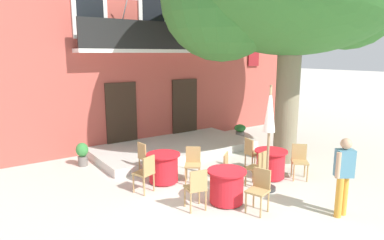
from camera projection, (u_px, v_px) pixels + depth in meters
name	position (u px, v px, depth m)	size (l,w,h in m)	color
ground_plane	(224.00, 194.00, 7.93)	(120.00, 120.00, 0.00)	beige
building_facade	(129.00, 41.00, 13.33)	(13.00, 5.09, 7.50)	#B24C42
entrance_step_platform	(174.00, 148.00, 11.38)	(5.31, 2.64, 0.25)	silver
cafe_table_near_tree	(227.00, 186.00, 7.37)	(0.86, 0.86, 0.76)	red
cafe_chair_near_tree_0	(197.00, 186.00, 7.00)	(0.48, 0.48, 0.91)	tan
cafe_chair_near_tree_1	(259.00, 187.00, 6.95)	(0.50, 0.50, 0.91)	tan
cafe_chair_near_tree_2	(230.00, 169.00, 8.07)	(0.56, 0.56, 0.91)	tan
cafe_table_middle	(271.00, 164.00, 8.88)	(0.86, 0.86, 0.76)	red
cafe_chair_middle_0	(300.00, 159.00, 8.83)	(0.56, 0.56, 0.91)	tan
cafe_chair_middle_1	(252.00, 152.00, 9.48)	(0.46, 0.46, 0.91)	tan
cafe_chair_middle_2	(258.00, 166.00, 8.25)	(0.48, 0.48, 0.91)	tan
cafe_table_front	(163.00, 168.00, 8.58)	(0.86, 0.86, 0.76)	red
cafe_chair_front_0	(145.00, 156.00, 9.07)	(0.43, 0.43, 0.91)	tan
cafe_chair_front_1	(146.00, 171.00, 7.90)	(0.52, 0.52, 0.91)	tan
cafe_chair_front_2	(193.00, 162.00, 8.58)	(0.56, 0.56, 0.91)	tan
cafe_umbrella	(269.00, 123.00, 7.84)	(0.44, 0.44, 2.55)	#997A56
ground_planter_left	(82.00, 153.00, 9.84)	(0.35, 0.35, 0.70)	slate
ground_planter_right	(240.00, 131.00, 13.02)	(0.44, 0.44, 0.57)	slate
pedestrian_near_entrance	(344.00, 173.00, 6.68)	(0.53, 0.37, 1.63)	gold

